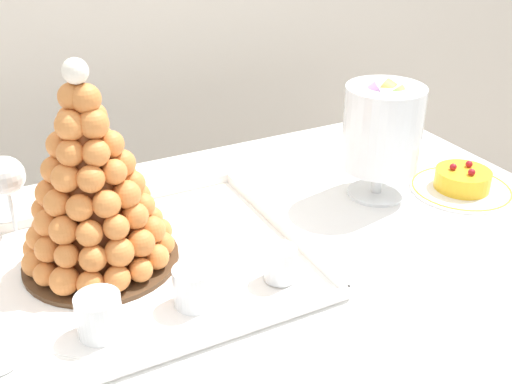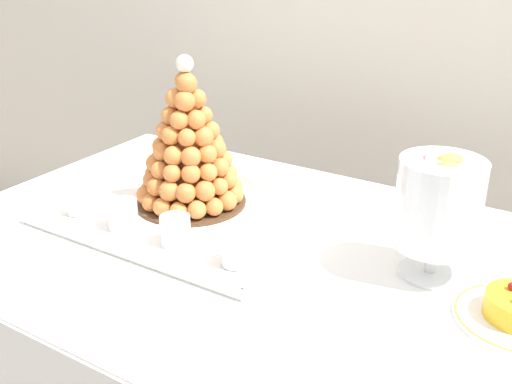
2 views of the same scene
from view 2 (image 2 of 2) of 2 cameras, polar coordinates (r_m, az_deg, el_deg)
name	(u,v)px [view 2 (image 2 of 2)]	position (r m, az deg, el deg)	size (l,w,h in m)	color
buffet_table	(252,293)	(1.23, -0.41, -9.72)	(1.29, 0.85, 0.78)	brown
serving_tray	(189,214)	(1.29, -6.46, -2.12)	(0.56, 0.43, 0.02)	white
croquembouche	(189,148)	(1.28, -6.52, 4.21)	(0.25, 0.25, 0.33)	#4C331E
dessert_cup_left	(79,203)	(1.33, -16.72, -1.04)	(0.05, 0.05, 0.05)	silver
dessert_cup_mid_left	(123,215)	(1.23, -12.75, -2.23)	(0.06, 0.06, 0.06)	silver
dessert_cup_centre	(176,231)	(1.15, -7.78, -3.80)	(0.06, 0.06, 0.06)	silver
dessert_cup_mid_right	(235,252)	(1.07, -2.04, -5.83)	(0.05, 0.05, 0.05)	silver
macaron_goblet	(438,205)	(1.05, 17.21, -1.18)	(0.15, 0.15, 0.24)	white
wine_glass	(196,134)	(1.48, -5.82, 5.62)	(0.07, 0.07, 0.15)	silver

